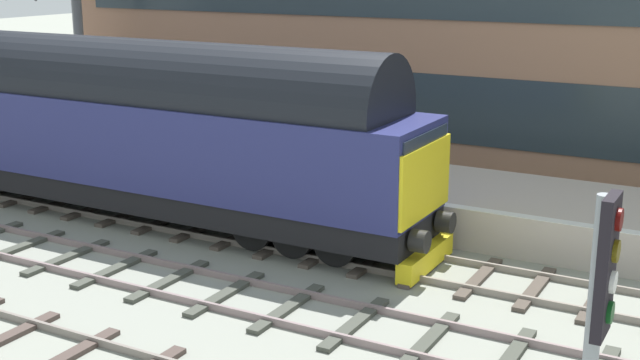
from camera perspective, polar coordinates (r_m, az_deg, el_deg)
The scene contains 6 objects.
ground_plane at distance 19.71m, azimuth -0.88°, elevation -4.66°, with size 140.00×140.00×0.00m, color gray.
track_main at distance 19.69m, azimuth -0.88°, elevation -4.52°, with size 2.50×60.00×0.15m.
track_adjacent_west at distance 17.10m, azimuth -6.46°, elevation -7.70°, with size 2.50×60.00×0.15m.
station_platform at distance 22.60m, azimuth 3.67°, elevation -0.79°, with size 4.00×44.00×1.01m.
diesel_locomotive at distance 22.96m, azimuth -15.32°, elevation 4.04°, with size 2.74×19.41×4.68m.
waiting_passenger at distance 24.09m, azimuth -3.90°, elevation 3.83°, with size 0.45×0.47×1.64m.
Camera 1 is at (-16.09, -9.28, 6.59)m, focal length 46.83 mm.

